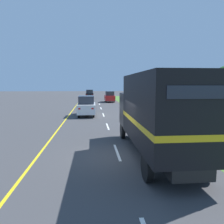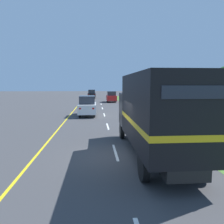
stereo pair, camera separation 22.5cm
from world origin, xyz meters
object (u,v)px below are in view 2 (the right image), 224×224
horse_trailer_truck (155,112)px  lead_car_white (87,106)px  highway_sign (217,106)px  lead_car_red_ahead (111,97)px  roadside_tree_mid (172,86)px  lead_car_black_ahead (92,94)px

horse_trailer_truck → lead_car_white: bearing=104.3°
horse_trailer_truck → highway_sign: (5.02, 3.76, -0.10)m
lead_car_white → horse_trailer_truck: bearing=-75.7°
lead_car_red_ahead → highway_sign: size_ratio=1.32×
lead_car_white → roadside_tree_mid: (9.60, 1.63, 2.07)m
lead_car_white → lead_car_red_ahead: size_ratio=1.05×
lead_car_black_ahead → highway_sign: (8.50, -39.03, 0.91)m
lead_car_red_ahead → lead_car_black_ahead: size_ratio=0.93×
lead_car_red_ahead → roadside_tree_mid: (5.77, -16.14, 2.10)m
lead_car_white → lead_car_red_ahead: (3.83, 17.78, -0.03)m
horse_trailer_truck → lead_car_white: (-3.47, 13.59, -1.01)m
lead_car_black_ahead → roadside_tree_mid: 29.27m
lead_car_white → roadside_tree_mid: size_ratio=0.89×
lead_car_red_ahead → lead_car_black_ahead: bearing=108.6°
lead_car_white → lead_car_black_ahead: (-0.01, 29.20, -0.01)m
lead_car_black_ahead → lead_car_white: bearing=-90.0°
horse_trailer_truck → highway_sign: horse_trailer_truck is taller
lead_car_white → highway_sign: 13.02m
highway_sign → lead_car_black_ahead: bearing=102.3°
lead_car_red_ahead → lead_car_white: bearing=-102.2°
lead_car_black_ahead → highway_sign: bearing=-77.7°
roadside_tree_mid → lead_car_black_ahead: bearing=109.2°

